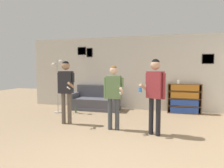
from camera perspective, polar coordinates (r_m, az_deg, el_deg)
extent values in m
cube|color=beige|center=(7.41, 7.77, 3.08)|extent=(8.74, 0.06, 2.70)
cube|color=black|center=(7.42, 25.74, 6.48)|extent=(0.37, 0.02, 0.33)
cube|color=#B2B2BC|center=(7.41, 25.74, 6.48)|extent=(0.33, 0.01, 0.28)
cube|color=black|center=(8.03, -8.63, 9.31)|extent=(0.34, 0.02, 0.30)
cube|color=gray|center=(8.02, -8.65, 9.32)|extent=(0.30, 0.01, 0.25)
cube|color=black|center=(7.89, -6.43, 8.91)|extent=(0.24, 0.02, 0.34)
cube|color=gray|center=(7.89, -6.44, 8.91)|extent=(0.19, 0.01, 0.30)
cube|color=#4C4C56|center=(7.48, -4.73, -6.92)|extent=(1.77, 0.80, 0.10)
cube|color=#4C4C56|center=(7.44, -4.74, -5.33)|extent=(1.71, 0.74, 0.32)
cube|color=#4C4C56|center=(7.69, -3.91, -2.05)|extent=(1.71, 0.14, 0.47)
cube|color=#4C4C56|center=(7.73, -10.52, -3.15)|extent=(0.12, 0.74, 0.18)
cube|color=#4C4C56|center=(7.16, 1.47, -3.69)|extent=(0.12, 0.74, 0.18)
cube|color=brown|center=(7.20, 15.68, -3.83)|extent=(0.02, 0.30, 1.01)
cube|color=brown|center=(7.28, 24.09, -3.97)|extent=(0.02, 0.30, 1.01)
cube|color=brown|center=(7.36, 19.83, -3.75)|extent=(1.09, 0.01, 1.01)
cube|color=brown|center=(7.31, 19.80, -7.76)|extent=(1.04, 0.30, 0.02)
cube|color=brown|center=(7.17, 20.02, 0.01)|extent=(1.04, 0.30, 0.02)
cube|color=brown|center=(7.26, 19.85, -5.89)|extent=(1.04, 0.30, 0.02)
cube|color=brown|center=(7.22, 19.91, -3.91)|extent=(1.04, 0.30, 0.02)
cube|color=brown|center=(7.19, 19.96, -1.91)|extent=(1.04, 0.30, 0.02)
cube|color=#2847A3|center=(7.27, 19.83, -6.91)|extent=(0.89, 0.26, 0.20)
cube|color=#2847A3|center=(7.23, 19.89, -4.94)|extent=(0.89, 0.26, 0.20)
cube|color=#B77023|center=(7.19, 19.94, -2.95)|extent=(0.89, 0.26, 0.20)
cube|color=#B77023|center=(7.17, 20.00, -0.93)|extent=(0.89, 0.26, 0.20)
cylinder|color=#ADA89E|center=(7.25, -15.14, -7.72)|extent=(0.28, 0.28, 0.03)
cylinder|color=#ADA89E|center=(7.12, -15.29, -0.57)|extent=(0.03, 0.03, 1.78)
cylinder|color=#ADA89E|center=(7.06, -14.95, 6.40)|extent=(0.02, 0.16, 0.02)
sphere|color=silver|center=(7.02, -14.45, 6.17)|extent=(0.14, 0.14, 0.14)
cylinder|color=#ADA89E|center=(7.13, -15.91, 5.55)|extent=(0.02, 0.16, 0.02)
sphere|color=silver|center=(7.16, -16.38, 5.30)|extent=(0.14, 0.14, 0.14)
cylinder|color=brown|center=(5.71, -13.69, -6.79)|extent=(0.11, 0.11, 0.85)
cylinder|color=brown|center=(5.63, -12.06, -6.92)|extent=(0.11, 0.11, 0.85)
cube|color=#232328|center=(5.58, -13.01, 0.49)|extent=(0.36, 0.21, 0.60)
sphere|color=#997051|center=(5.56, -13.10, 5.09)|extent=(0.22, 0.22, 0.22)
sphere|color=black|center=(5.56, -13.10, 5.48)|extent=(0.19, 0.19, 0.19)
cylinder|color=#232328|center=(5.47, -11.04, 1.85)|extent=(0.07, 0.07, 0.26)
cylinder|color=#997051|center=(5.36, -11.65, -0.29)|extent=(0.07, 0.31, 0.19)
cylinder|color=white|center=(5.24, -12.31, -1.13)|extent=(0.04, 0.14, 0.09)
cylinder|color=#232328|center=(5.68, -14.94, 0.30)|extent=(0.07, 0.07, 0.57)
cylinder|color=#3D4247|center=(5.05, -0.55, -8.53)|extent=(0.11, 0.11, 0.79)
cylinder|color=#3D4247|center=(5.01, 1.48, -8.63)|extent=(0.11, 0.11, 0.79)
cube|color=#5B7A4C|center=(4.92, 0.47, -0.92)|extent=(0.37, 0.22, 0.56)
sphere|color=#D1A889|center=(4.90, 0.47, 3.91)|extent=(0.20, 0.20, 0.20)
sphere|color=brown|center=(4.90, 0.47, 4.33)|extent=(0.17, 0.17, 0.17)
cylinder|color=#5B7A4C|center=(4.87, 2.95, 0.45)|extent=(0.07, 0.07, 0.24)
cylinder|color=#D1A889|center=(4.76, 2.70, -1.82)|extent=(0.08, 0.29, 0.18)
cylinder|color=white|center=(4.64, 2.44, -2.74)|extent=(0.04, 0.14, 0.09)
cylinder|color=#5B7A4C|center=(4.97, -1.96, -1.14)|extent=(0.07, 0.07, 0.53)
cylinder|color=black|center=(4.77, 11.12, -8.96)|extent=(0.11, 0.11, 0.86)
cylinder|color=black|center=(4.69, 13.06, -9.23)|extent=(0.11, 0.11, 0.86)
cube|color=maroon|center=(4.62, 12.23, -0.22)|extent=(0.41, 0.33, 0.61)
sphere|color=tan|center=(4.60, 12.33, 5.38)|extent=(0.22, 0.22, 0.22)
sphere|color=black|center=(4.60, 12.33, 5.86)|extent=(0.19, 0.19, 0.19)
cylinder|color=maroon|center=(4.52, 14.62, -0.64)|extent=(0.07, 0.07, 0.57)
cylinder|color=maroon|center=(4.71, 9.96, 1.56)|extent=(0.07, 0.07, 0.26)
cylinder|color=tan|center=(4.60, 9.02, -0.93)|extent=(0.19, 0.31, 0.19)
cylinder|color=blue|center=(4.49, 8.05, -1.66)|extent=(0.08, 0.08, 0.10)
cylinder|color=#3D6638|center=(7.08, -10.33, -7.41)|extent=(0.06, 0.06, 0.16)
cylinder|color=#3D6638|center=(7.06, -10.35, -6.52)|extent=(0.03, 0.03, 0.07)
cylinder|color=white|center=(7.15, 18.48, 0.61)|extent=(0.07, 0.07, 0.12)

